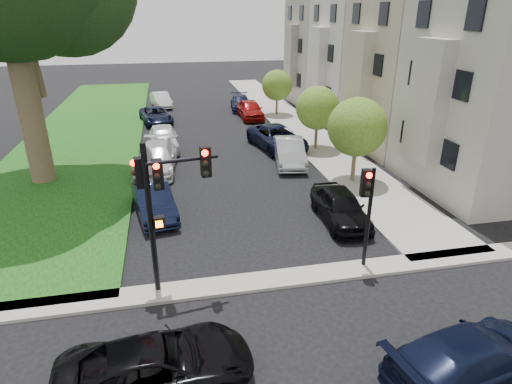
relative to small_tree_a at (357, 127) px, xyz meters
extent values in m
plane|color=black|center=(-6.20, -9.87, -2.97)|extent=(140.00, 140.00, 0.00)
cube|color=black|center=(-15.20, 14.13, -2.91)|extent=(8.00, 44.00, 0.12)
cube|color=#9F998C|center=(0.55, 14.13, -2.91)|extent=(3.50, 44.00, 0.12)
cube|color=#9F998C|center=(-6.20, -7.87, -2.91)|extent=(60.00, 1.00, 0.12)
cube|color=#9E9C95|center=(6.30, -1.87, 2.03)|extent=(7.00, 7.40, 10.00)
cube|color=#9E9C95|center=(2.45, -1.87, 1.53)|extent=(0.70, 2.20, 5.50)
cube|color=black|center=(2.75, -1.87, 2.53)|extent=(0.08, 3.60, 6.00)
cube|color=#B2AA9E|center=(6.30, 5.63, 2.03)|extent=(7.00, 7.40, 10.00)
cube|color=#B2AA9E|center=(2.45, 5.63, 1.53)|extent=(0.70, 2.20, 5.50)
cube|color=black|center=(2.75, 5.63, 2.53)|extent=(0.08, 3.60, 6.00)
cube|color=#B2ABA8|center=(6.30, 13.13, 2.03)|extent=(7.00, 7.40, 10.00)
cube|color=#B2ABA8|center=(2.45, 13.13, 1.53)|extent=(0.70, 2.20, 5.50)
cube|color=black|center=(2.75, 13.13, 2.53)|extent=(0.08, 3.60, 6.00)
cube|color=gray|center=(6.30, 20.63, 2.03)|extent=(7.00, 7.40, 10.00)
cube|color=gray|center=(2.45, 20.63, 1.53)|extent=(0.70, 2.20, 5.50)
cube|color=black|center=(2.75, 20.63, 2.53)|extent=(0.08, 3.60, 6.00)
cylinder|color=brown|center=(-15.90, 3.42, 1.28)|extent=(1.17, 1.17, 8.49)
cylinder|color=brown|center=(0.00, 0.00, -1.91)|extent=(0.21, 0.21, 2.13)
sphere|color=#456814|center=(0.00, 0.00, 0.01)|extent=(2.98, 2.98, 2.98)
cylinder|color=brown|center=(0.00, 5.88, -1.99)|extent=(0.20, 0.20, 1.95)
sphere|color=#456814|center=(0.00, 5.88, -0.24)|extent=(2.73, 2.73, 2.73)
cylinder|color=brown|center=(0.00, 16.07, -2.05)|extent=(0.18, 0.18, 1.84)
sphere|color=#456814|center=(0.00, 16.07, -0.40)|extent=(2.57, 2.57, 2.57)
cylinder|color=black|center=(-10.00, -7.67, -0.49)|extent=(0.20, 0.20, 4.97)
cylinder|color=black|center=(-8.95, -7.67, 1.42)|extent=(2.09, 0.44, 0.11)
cube|color=black|center=(-9.67, -7.67, 1.04)|extent=(0.32, 0.29, 0.91)
cube|color=black|center=(-8.28, -7.67, 1.33)|extent=(0.32, 0.29, 0.91)
cube|color=black|center=(-10.19, -7.43, 1.04)|extent=(0.29, 0.32, 0.91)
sphere|color=#FF0C05|center=(-9.67, -7.82, 1.35)|extent=(0.19, 0.19, 0.19)
sphere|color=black|center=(-9.67, -7.82, 0.74)|extent=(0.19, 0.19, 0.19)
cube|color=black|center=(-9.76, -7.67, -0.49)|extent=(0.37, 0.29, 0.36)
cube|color=#FF5905|center=(-9.76, -7.81, -0.49)|extent=(0.21, 0.03, 0.21)
cylinder|color=black|center=(-2.92, -7.67, -1.12)|extent=(0.16, 0.16, 3.70)
cube|color=black|center=(-3.17, -7.67, 0.25)|extent=(0.33, 0.30, 0.93)
sphere|color=#FF0C05|center=(-3.17, -7.82, 0.56)|extent=(0.19, 0.19, 0.19)
imported|color=black|center=(-9.98, -11.53, -2.33)|extent=(4.79, 2.57, 1.28)
imported|color=black|center=(-2.53, -12.86, -2.29)|extent=(4.93, 2.70, 1.35)
imported|color=black|center=(-2.40, -4.17, -2.26)|extent=(1.81, 4.24, 1.43)
imported|color=#999BA0|center=(-2.46, 3.51, -2.22)|extent=(2.32, 4.77, 1.51)
imported|color=black|center=(-2.39, 6.61, -2.22)|extent=(3.45, 5.74, 1.49)
imported|color=maroon|center=(-2.43, 15.41, -2.21)|extent=(1.83, 4.48, 1.52)
imported|color=black|center=(-2.63, 18.95, -2.33)|extent=(2.24, 4.55, 1.27)
imported|color=black|center=(-10.15, -1.89, -2.28)|extent=(2.17, 4.40, 1.39)
imported|color=silver|center=(-10.07, 3.88, -2.22)|extent=(2.58, 5.36, 1.51)
imported|color=silver|center=(-9.64, 7.97, -2.19)|extent=(1.99, 4.64, 1.56)
imported|color=black|center=(-10.17, 15.34, -2.33)|extent=(2.96, 4.92, 1.28)
imported|color=silver|center=(-9.74, 21.66, -2.29)|extent=(2.17, 4.30, 1.35)
camera|label=1|loc=(-9.26, -19.49, 5.36)|focal=30.00mm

